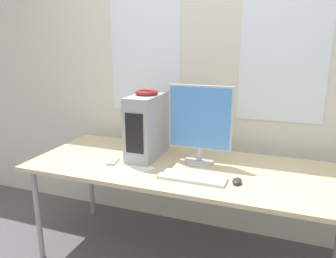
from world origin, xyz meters
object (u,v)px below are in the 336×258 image
at_px(headphones, 147,92).
at_px(monitor_main, 200,123).
at_px(cell_phone, 113,162).
at_px(mouse, 237,181).
at_px(pc_tower, 147,126).
at_px(keyboard, 192,177).

relative_size(headphones, monitor_main, 0.30).
bearing_deg(cell_phone, mouse, -12.99).
height_order(headphones, cell_phone, headphones).
xyz_separation_m(pc_tower, monitor_main, (0.40, 0.01, 0.06)).
relative_size(monitor_main, cell_phone, 4.12).
bearing_deg(monitor_main, keyboard, -82.78).
height_order(pc_tower, keyboard, pc_tower).
bearing_deg(cell_phone, pc_tower, 40.32).
relative_size(monitor_main, mouse, 6.11).
distance_m(pc_tower, headphones, 0.25).
relative_size(pc_tower, headphones, 2.84).
relative_size(pc_tower, monitor_main, 0.85).
bearing_deg(keyboard, headphones, 146.02).
bearing_deg(headphones, keyboard, -33.98).
height_order(headphones, monitor_main, monitor_main).
bearing_deg(cell_phone, headphones, 40.43).
relative_size(headphones, keyboard, 0.38).
height_order(keyboard, cell_phone, keyboard).
bearing_deg(pc_tower, cell_phone, -130.01).
bearing_deg(monitor_main, cell_phone, -159.06).
bearing_deg(keyboard, monitor_main, 97.22).
xyz_separation_m(keyboard, mouse, (0.27, 0.03, 0.00)).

